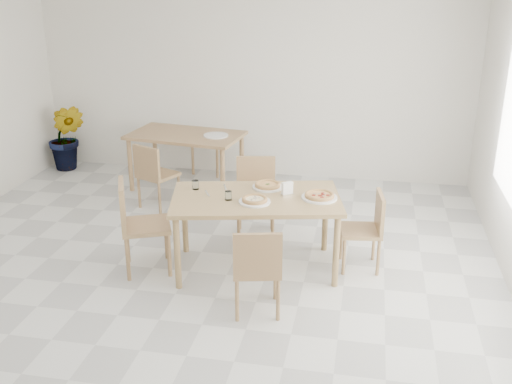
% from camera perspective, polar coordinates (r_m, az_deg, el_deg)
% --- Properties ---
extents(main_table, '(1.75, 1.22, 0.75)m').
position_cam_1_polar(main_table, '(5.70, 0.00, -1.19)').
color(main_table, tan).
rests_on(main_table, ground).
extents(chair_south, '(0.48, 0.48, 0.81)m').
position_cam_1_polar(chair_south, '(5.01, 0.11, -7.02)').
color(chair_south, '#A58452').
rests_on(chair_south, ground).
extents(chair_north, '(0.50, 0.50, 0.86)m').
position_cam_1_polar(chair_north, '(6.54, -0.02, 0.10)').
color(chair_north, '#A58452').
rests_on(chair_north, ground).
extents(chair_west, '(0.59, 0.59, 0.91)m').
position_cam_1_polar(chair_west, '(5.83, -11.31, -2.64)').
color(chair_west, '#A58452').
rests_on(chair_west, ground).
extents(chair_east, '(0.43, 0.43, 0.78)m').
position_cam_1_polar(chair_east, '(5.90, 10.66, -3.15)').
color(chair_east, '#A58452').
rests_on(chair_east, ground).
extents(plate_margherita, '(0.30, 0.30, 0.02)m').
position_cam_1_polar(plate_margherita, '(5.90, 1.11, 0.48)').
color(plate_margherita, white).
rests_on(plate_margherita, main_table).
extents(plate_mushroom, '(0.29, 0.29, 0.02)m').
position_cam_1_polar(plate_mushroom, '(5.53, -0.13, -0.92)').
color(plate_mushroom, white).
rests_on(plate_mushroom, main_table).
extents(plate_pepperoni, '(0.34, 0.34, 0.02)m').
position_cam_1_polar(plate_pepperoni, '(5.67, 6.05, -0.52)').
color(plate_pepperoni, white).
rests_on(plate_pepperoni, main_table).
extents(pizza_margherita, '(0.27, 0.27, 0.03)m').
position_cam_1_polar(pizza_margherita, '(5.89, 1.11, 0.69)').
color(pizza_margherita, tan).
rests_on(pizza_margherita, plate_margherita).
extents(pizza_mushroom, '(0.31, 0.31, 0.03)m').
position_cam_1_polar(pizza_mushroom, '(5.53, -0.13, -0.70)').
color(pizza_mushroom, tan).
rests_on(pizza_mushroom, plate_mushroom).
extents(pizza_pepperoni, '(0.36, 0.36, 0.03)m').
position_cam_1_polar(pizza_pepperoni, '(5.66, 6.06, -0.30)').
color(pizza_pepperoni, tan).
rests_on(pizza_pepperoni, plate_pepperoni).
extents(tumbler_a, '(0.07, 0.07, 0.09)m').
position_cam_1_polar(tumbler_a, '(5.88, -5.80, 0.68)').
color(tumbler_a, white).
rests_on(tumbler_a, main_table).
extents(tumbler_b, '(0.07, 0.07, 0.09)m').
position_cam_1_polar(tumbler_b, '(5.59, -2.65, -0.34)').
color(tumbler_b, white).
rests_on(tumbler_b, main_table).
extents(napkin_holder, '(0.13, 0.11, 0.13)m').
position_cam_1_polar(napkin_holder, '(5.71, 2.99, 0.31)').
color(napkin_holder, silver).
rests_on(napkin_holder, main_table).
extents(fork_a, '(0.08, 0.17, 0.01)m').
position_cam_1_polar(fork_a, '(5.93, -2.97, 0.48)').
color(fork_a, silver).
rests_on(fork_a, main_table).
extents(fork_b, '(0.09, 0.16, 0.01)m').
position_cam_1_polar(fork_b, '(5.77, -4.66, -0.15)').
color(fork_b, silver).
rests_on(fork_b, main_table).
extents(second_table, '(1.55, 1.02, 0.75)m').
position_cam_1_polar(second_table, '(7.93, -6.70, 4.93)').
color(second_table, '#A58452').
rests_on(second_table, ground).
extents(chair_back_s, '(0.53, 0.53, 0.81)m').
position_cam_1_polar(chair_back_s, '(7.34, -9.74, 1.90)').
color(chair_back_s, '#A58452').
rests_on(chair_back_s, ground).
extents(chair_back_n, '(0.53, 0.53, 0.91)m').
position_cam_1_polar(chair_back_n, '(8.65, -4.10, 5.43)').
color(chair_back_n, '#A58452').
rests_on(chair_back_n, ground).
extents(plate_empty, '(0.32, 0.32, 0.02)m').
position_cam_1_polar(plate_empty, '(7.75, -3.85, 5.40)').
color(plate_empty, white).
rests_on(plate_empty, second_table).
extents(potted_plant, '(0.58, 0.49, 0.97)m').
position_cam_1_polar(potted_plant, '(9.11, -17.58, 4.99)').
color(potted_plant, '#21621D').
rests_on(potted_plant, ground).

